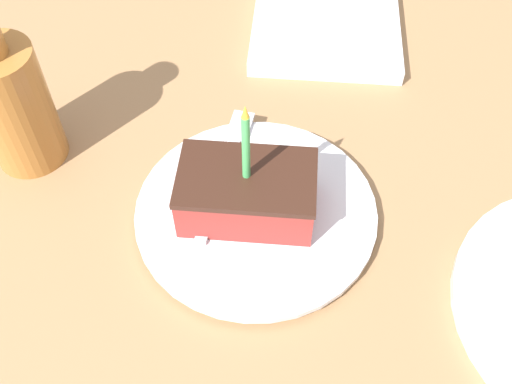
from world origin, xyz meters
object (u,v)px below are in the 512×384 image
at_px(fork, 227,163).
at_px(marble_board, 326,0).
at_px(plate, 256,212).
at_px(bottle, 12,103).
at_px(cake_slice, 247,192).

height_order(fork, marble_board, fork).
bearing_deg(marble_board, fork, -17.97).
xyz_separation_m(plate, fork, (-0.05, -0.04, 0.01)).
relative_size(plate, fork, 1.35).
bearing_deg(plate, fork, -147.21).
height_order(plate, marble_board, marble_board).
bearing_deg(marble_board, plate, -10.22).
distance_m(plate, marble_board, 0.37).
xyz_separation_m(bottle, marble_board, (-0.30, 0.32, -0.07)).
xyz_separation_m(fork, bottle, (-0.01, -0.22, 0.06)).
xyz_separation_m(plate, bottle, (-0.07, -0.26, 0.07)).
xyz_separation_m(fork, marble_board, (-0.31, 0.10, -0.01)).
height_order(cake_slice, fork, cake_slice).
bearing_deg(bottle, marble_board, 132.98).
bearing_deg(fork, bottle, -93.30).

